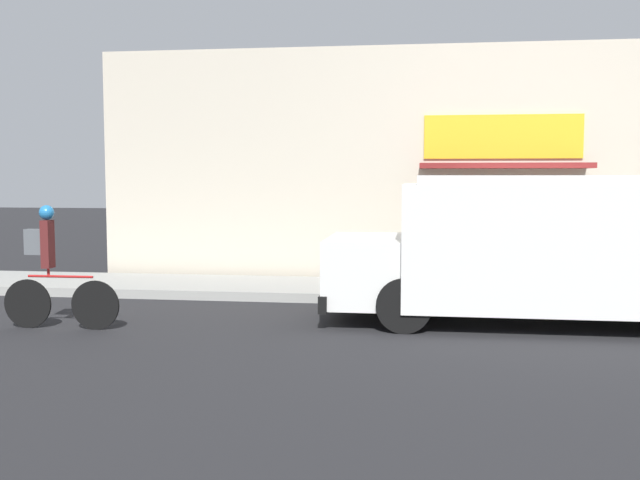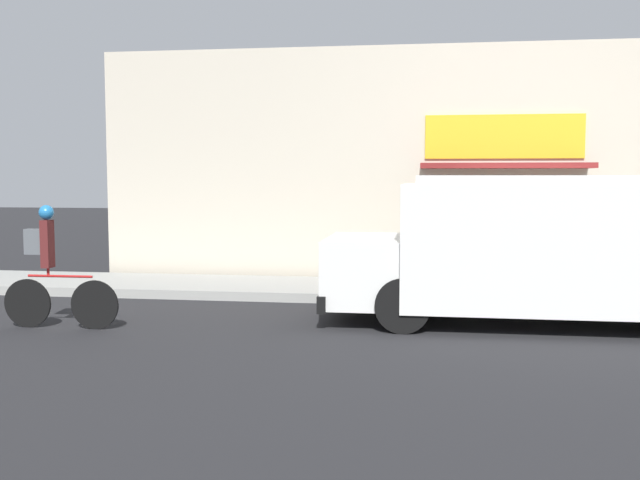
{
  "view_description": "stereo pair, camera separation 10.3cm",
  "coord_description": "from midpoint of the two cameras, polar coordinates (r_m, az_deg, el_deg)",
  "views": [
    {
      "loc": [
        -1.86,
        -12.43,
        2.16
      ],
      "look_at": [
        -3.6,
        -0.2,
        1.1
      ],
      "focal_mm": 42.0,
      "sensor_mm": 36.0,
      "label": 1
    },
    {
      "loc": [
        -1.75,
        -12.41,
        2.16
      ],
      "look_at": [
        -3.6,
        -0.2,
        1.1
      ],
      "focal_mm": 42.0,
      "sensor_mm": 36.0,
      "label": 2
    }
  ],
  "objects": [
    {
      "name": "sidewalk",
      "position": [
        13.77,
        15.61,
        -3.96
      ],
      "size": [
        28.0,
        2.14,
        0.16
      ],
      "color": "#999993",
      "rests_on": "ground_plane"
    },
    {
      "name": "cyclist",
      "position": [
        11.23,
        -19.97,
        -2.2
      ],
      "size": [
        1.71,
        0.21,
        1.75
      ],
      "rotation": [
        0.0,
        0.0,
        0.02
      ],
      "color": "black",
      "rests_on": "ground_plane"
    },
    {
      "name": "trash_bin",
      "position": [
        14.18,
        7.28,
        -1.38
      ],
      "size": [
        0.62,
        0.62,
        0.9
      ],
      "color": "slate",
      "rests_on": "sidewalk"
    },
    {
      "name": "ground_plane",
      "position": [
        12.74,
        16.23,
        -5.06
      ],
      "size": [
        70.0,
        70.0,
        0.0
      ],
      "primitive_type": "plane",
      "color": "#232326"
    },
    {
      "name": "school_bus",
      "position": [
        11.35,
        17.28,
        -0.46
      ],
      "size": [
        6.17,
        2.61,
        2.17
      ],
      "rotation": [
        0.0,
        0.0,
        -0.0
      ],
      "color": "white",
      "rests_on": "ground_plane"
    },
    {
      "name": "storefront",
      "position": [
        14.96,
        15.09,
        5.47
      ],
      "size": [
        16.95,
        1.07,
        4.69
      ],
      "color": "beige",
      "rests_on": "ground_plane"
    }
  ]
}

